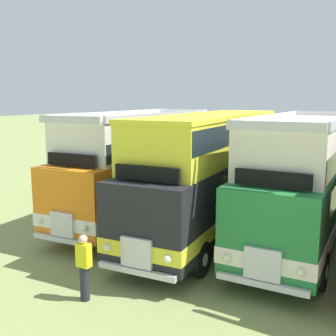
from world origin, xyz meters
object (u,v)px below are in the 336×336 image
Objects in this scene: bus_first_in_row at (141,163)px; bus_third_in_row at (303,178)px; bus_second_in_row at (211,167)px; marshal_person at (84,267)px.

bus_first_in_row is 6.71m from bus_third_in_row.
bus_first_in_row and bus_third_in_row have the same top height.
bus_second_in_row is 1.15× the size of bus_third_in_row.
bus_second_in_row is 6.54× the size of marshal_person.
bus_first_in_row is 0.90× the size of bus_second_in_row.
bus_third_in_row is at bearing 2.35° from bus_second_in_row.
bus_first_in_row is 5.86× the size of marshal_person.
bus_third_in_row is (3.36, 0.14, -0.12)m from bus_second_in_row.
bus_third_in_row is (6.71, -0.14, -0.00)m from bus_first_in_row.
bus_third_in_row is at bearing 59.36° from marshal_person.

